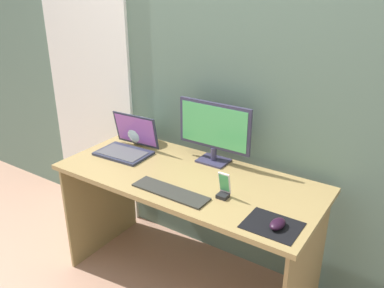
% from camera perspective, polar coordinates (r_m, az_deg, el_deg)
% --- Properties ---
extents(ground_plane, '(8.00, 8.00, 0.00)m').
position_cam_1_polar(ground_plane, '(2.68, -0.54, -18.93)').
color(ground_plane, tan).
extents(wall_back, '(6.00, 0.04, 2.50)m').
position_cam_1_polar(wall_back, '(2.40, 4.91, 9.95)').
color(wall_back, slate).
rests_on(wall_back, ground_plane).
extents(door_left, '(0.82, 0.02, 2.02)m').
position_cam_1_polar(door_left, '(3.14, -14.38, 7.91)').
color(door_left, white).
rests_on(door_left, ground_plane).
extents(desk, '(1.50, 0.66, 0.75)m').
position_cam_1_polar(desk, '(2.32, -0.59, -7.87)').
color(desk, '#977C4A').
rests_on(desk, ground_plane).
extents(monitor, '(0.47, 0.14, 0.37)m').
position_cam_1_polar(monitor, '(2.34, 3.16, 1.97)').
color(monitor, '#33314D').
rests_on(monitor, desk).
extents(laptop, '(0.34, 0.28, 0.23)m').
position_cam_1_polar(laptop, '(2.55, -9.15, -0.18)').
color(laptop, '#292D41').
rests_on(laptop, desk).
extents(fishbowl, '(0.18, 0.18, 0.18)m').
position_cam_1_polar(fishbowl, '(2.68, -7.33, 1.94)').
color(fishbowl, silver).
rests_on(fishbowl, desk).
extents(keyboard_external, '(0.43, 0.12, 0.01)m').
position_cam_1_polar(keyboard_external, '(2.08, -3.11, -6.81)').
color(keyboard_external, '#2D2C28').
rests_on(keyboard_external, desk).
extents(mousepad, '(0.25, 0.20, 0.00)m').
position_cam_1_polar(mousepad, '(1.87, 11.33, -11.27)').
color(mousepad, black).
rests_on(mousepad, desk).
extents(mouse, '(0.07, 0.10, 0.04)m').
position_cam_1_polar(mouse, '(1.85, 12.09, -11.06)').
color(mouse, black).
rests_on(mouse, mousepad).
extents(phone_in_dock, '(0.06, 0.06, 0.14)m').
position_cam_1_polar(phone_in_dock, '(2.03, 4.55, -6.35)').
color(phone_in_dock, black).
rests_on(phone_in_dock, desk).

